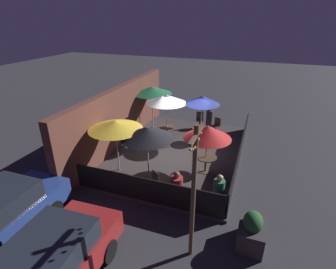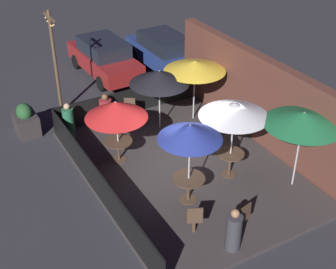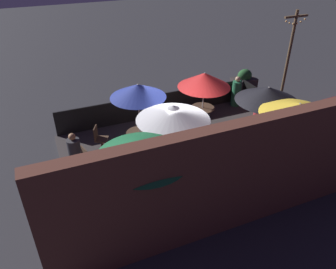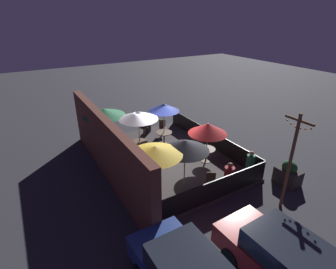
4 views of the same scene
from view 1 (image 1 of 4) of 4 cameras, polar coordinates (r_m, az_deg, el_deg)
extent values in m
plane|color=#2D2D33|center=(12.85, 2.43, -4.11)|extent=(60.00, 60.00, 0.00)
cube|color=#383333|center=(12.82, 2.43, -3.87)|extent=(8.05, 5.79, 0.12)
cube|color=brown|center=(13.39, -10.33, 3.84)|extent=(9.65, 0.36, 3.03)
cube|color=black|center=(12.14, 15.42, -3.69)|extent=(7.85, 0.05, 0.95)
cube|color=black|center=(9.39, -5.05, -11.89)|extent=(0.05, 5.59, 0.95)
cylinder|color=#B2B2B7|center=(13.46, -0.29, 3.59)|extent=(0.05, 0.05, 2.45)
cone|color=silver|center=(13.13, -0.29, 7.75)|extent=(2.02, 2.02, 0.41)
cylinder|color=#B2B2B7|center=(10.82, 8.37, -3.23)|extent=(0.05, 0.05, 2.09)
cone|color=red|center=(10.48, 8.63, 0.54)|extent=(1.93, 1.93, 0.53)
cylinder|color=#B2B2B7|center=(13.39, 7.26, 3.28)|extent=(0.05, 0.05, 2.45)
cone|color=#283893|center=(13.06, 7.50, 7.44)|extent=(1.73, 1.73, 0.42)
cylinder|color=#B2B2B7|center=(10.98, -11.00, -2.49)|extent=(0.05, 0.05, 2.26)
cone|color=gold|center=(10.60, -11.41, 2.08)|extent=(2.18, 2.18, 0.36)
cylinder|color=#B2B2B7|center=(15.09, -3.36, 5.87)|extent=(0.05, 0.05, 2.43)
cone|color=#1E6B3D|center=(14.80, -3.46, 9.62)|extent=(2.20, 2.20, 0.38)
cylinder|color=#B2B2B7|center=(10.39, -4.40, -3.94)|extent=(0.05, 0.05, 2.19)
cone|color=black|center=(10.01, -4.56, 0.39)|extent=(2.05, 2.05, 0.47)
cylinder|color=#4C3828|center=(13.94, -0.28, -1.07)|extent=(0.46, 0.46, 0.02)
cylinder|color=#4C3828|center=(13.79, -0.28, 0.27)|extent=(0.08, 0.08, 0.74)
cylinder|color=#4C3828|center=(13.64, -0.28, 1.74)|extent=(0.83, 0.83, 0.04)
cylinder|color=#4C3828|center=(11.33, 8.06, -7.87)|extent=(0.50, 0.50, 0.02)
cylinder|color=#4C3828|center=(11.16, 8.15, -6.44)|extent=(0.08, 0.08, 0.68)
cylinder|color=#4C3828|center=(10.98, 8.26, -4.84)|extent=(0.90, 0.90, 0.04)
cylinder|color=#4C3828|center=(13.87, 7.00, -1.41)|extent=(0.51, 0.51, 0.02)
cylinder|color=#4C3828|center=(13.72, 7.07, -0.10)|extent=(0.08, 0.08, 0.72)
cylinder|color=#4C3828|center=(13.57, 7.15, 1.35)|extent=(0.93, 0.93, 0.04)
cube|color=#4C3828|center=(9.96, -1.77, -11.15)|extent=(0.11, 0.11, 0.45)
cube|color=#4C3828|center=(9.82, -1.79, -9.99)|extent=(0.56, 0.56, 0.04)
cube|color=#4C3828|center=(9.61, -2.70, -9.16)|extent=(0.25, 0.35, 0.44)
cube|color=#4C3828|center=(15.41, 6.88, 2.24)|extent=(0.10, 0.10, 0.47)
cube|color=#4C3828|center=(15.31, 6.93, 3.13)|extent=(0.49, 0.49, 0.04)
cube|color=#4C3828|center=(15.40, 6.96, 4.21)|extent=(0.13, 0.39, 0.44)
cube|color=#4C3828|center=(14.74, 10.21, 0.90)|extent=(0.11, 0.11, 0.45)
cube|color=#4C3828|center=(14.64, 10.28, 1.78)|extent=(0.53, 0.53, 0.04)
cube|color=#4C3828|center=(14.69, 10.76, 2.83)|extent=(0.20, 0.37, 0.44)
cylinder|color=#333338|center=(15.60, 9.00, 3.43)|extent=(0.56, 0.56, 1.00)
sphere|color=#9E704C|center=(15.39, 9.15, 5.53)|extent=(0.22, 0.22, 0.22)
cylinder|color=maroon|center=(9.35, 1.88, -11.83)|extent=(0.47, 0.47, 0.99)
sphere|color=brown|center=(9.00, 1.93, -8.72)|extent=(0.22, 0.22, 0.22)
cylinder|color=#236642|center=(9.22, 10.92, -12.58)|extent=(0.53, 0.53, 1.08)
sphere|color=tan|center=(8.85, 11.26, -9.23)|extent=(0.21, 0.21, 0.21)
cube|color=#332D2D|center=(8.46, 17.56, -20.12)|extent=(1.06, 0.74, 0.73)
ellipsoid|color=#235128|center=(8.14, 18.01, -17.68)|extent=(0.69, 0.55, 0.62)
cylinder|color=brown|center=(6.83, 5.49, -13.38)|extent=(0.12, 0.12, 3.94)
cube|color=brown|center=(5.93, 6.15, -0.13)|extent=(1.10, 0.08, 0.08)
sphere|color=#F4B260|center=(5.60, 4.93, -3.34)|extent=(0.07, 0.07, 0.07)
sphere|color=#F4B260|center=(5.79, 5.38, -3.24)|extent=(0.07, 0.07, 0.07)
sphere|color=#F4B260|center=(5.97, 5.82, -2.87)|extent=(0.07, 0.07, 0.07)
sphere|color=#F4B260|center=(6.13, 6.25, -2.12)|extent=(0.07, 0.07, 0.07)
sphere|color=#F4B260|center=(6.27, 6.68, -1.03)|extent=(0.07, 0.07, 0.07)
sphere|color=#F4B260|center=(6.40, 7.11, 0.29)|extent=(0.07, 0.07, 0.07)
cube|color=#1E232D|center=(6.93, -25.94, -22.91)|extent=(2.47, 1.66, 0.60)
cylinder|color=black|center=(8.70, -22.64, -19.93)|extent=(0.65, 0.20, 0.64)
cylinder|color=black|center=(7.95, -12.77, -23.51)|extent=(0.65, 0.20, 0.64)
cylinder|color=black|center=(10.75, -30.06, -12.17)|extent=(0.64, 0.19, 0.64)
cylinder|color=black|center=(9.71, -23.48, -14.84)|extent=(0.64, 0.19, 0.64)
camera|label=2|loc=(21.29, 31.81, 28.05)|focal=50.00mm
camera|label=3|loc=(18.77, -19.18, 24.19)|focal=35.00mm
camera|label=4|loc=(9.38, -71.80, 13.73)|focal=28.00mm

